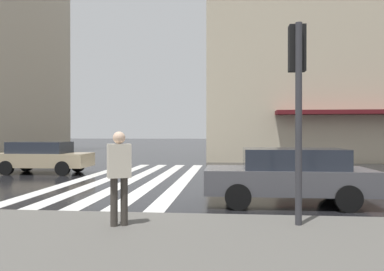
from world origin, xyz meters
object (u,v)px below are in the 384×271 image
car_champagne (43,157)px  traffic_signal_post (298,80)px  car_dark_grey (289,175)px  pedestrian_far_down_pavement (119,170)px

car_champagne → traffic_signal_post: bearing=-134.1°
traffic_signal_post → car_dark_grey: (2.70, -0.26, -2.01)m
car_champagne → car_dark_grey: (-6.50, -9.77, 0.00)m
traffic_signal_post → car_champagne: size_ratio=0.89×
traffic_signal_post → car_champagne: 13.38m
traffic_signal_post → car_dark_grey: bearing=-5.5°
traffic_signal_post → pedestrian_far_down_pavement: (-0.49, 3.19, -1.63)m
car_champagne → car_dark_grey: size_ratio=1.00×
car_dark_grey → pedestrian_far_down_pavement: pedestrian_far_down_pavement is taller
car_champagne → car_dark_grey: bearing=-123.6°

